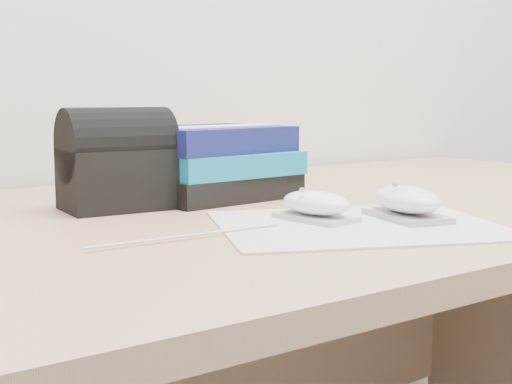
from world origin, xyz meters
TOP-DOWN VIEW (x-y plane):
  - desk at (0.00, 1.64)m, footprint 1.60×0.80m
  - mousepad at (-0.02, 1.40)m, footprint 0.40×0.36m
  - mouse_rear at (-0.04, 1.45)m, footprint 0.07×0.11m
  - mouse_front at (0.05, 1.39)m, footprint 0.09×0.12m
  - usb_cable at (-0.22, 1.45)m, footprint 0.24×0.01m
  - book_stack at (-0.04, 1.70)m, footprint 0.24×0.20m
  - pouch at (-0.20, 1.68)m, footprint 0.15×0.11m

SIDE VIEW (x-z plane):
  - desk at x=0.00m, z-range 0.13..0.86m
  - mousepad at x=-0.02m, z-range 0.73..0.73m
  - usb_cable at x=-0.22m, z-range 0.73..0.74m
  - mouse_rear at x=-0.04m, z-range 0.73..0.77m
  - mouse_front at x=0.05m, z-range 0.73..0.78m
  - book_stack at x=-0.04m, z-range 0.73..0.84m
  - pouch at x=-0.20m, z-range 0.73..0.87m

